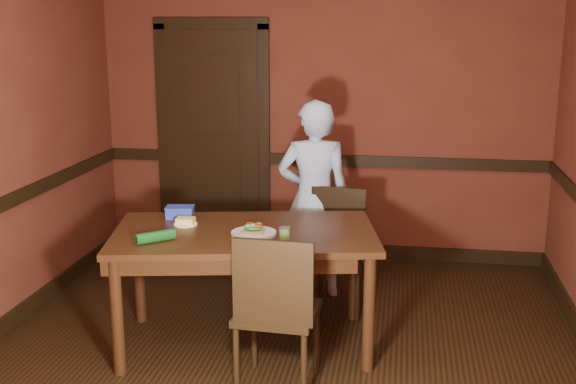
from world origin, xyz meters
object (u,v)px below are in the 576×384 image
(chair_near, at_px, (278,309))
(sauce_jar, at_px, (285,234))
(dining_table, at_px, (245,288))
(chair_far, at_px, (338,252))
(cheese_saucer, at_px, (185,222))
(sandwich_plate, at_px, (254,232))
(person, at_px, (314,199))
(food_tub, at_px, (180,212))

(chair_near, height_order, sauce_jar, chair_near)
(dining_table, height_order, chair_far, chair_far)
(dining_table, distance_m, chair_near, 0.62)
(chair_near, height_order, cheese_saucer, chair_near)
(chair_far, bearing_deg, sandwich_plate, -114.56)
(dining_table, relative_size, chair_near, 1.74)
(sandwich_plate, distance_m, cheese_saucer, 0.52)
(chair_near, distance_m, cheese_saucer, 1.00)
(person, bearing_deg, food_tub, 30.94)
(sauce_jar, xyz_separation_m, food_tub, (-0.80, 0.39, -0.00))
(cheese_saucer, height_order, food_tub, food_tub)
(person, relative_size, food_tub, 7.46)
(person, relative_size, cheese_saucer, 9.76)
(chair_far, relative_size, cheese_saucer, 5.66)
(dining_table, distance_m, food_tub, 0.71)
(chair_far, xyz_separation_m, chair_near, (-0.24, -1.24, 0.04))
(sandwich_plate, bearing_deg, chair_near, -62.44)
(dining_table, distance_m, person, 1.11)
(sandwich_plate, bearing_deg, food_tub, 151.87)
(dining_table, bearing_deg, person, 60.58)
(person, distance_m, sandwich_plate, 1.10)
(chair_far, distance_m, cheese_saucer, 1.22)
(dining_table, relative_size, sandwich_plate, 5.87)
(dining_table, xyz_separation_m, sauce_jar, (0.29, -0.16, 0.44))
(chair_near, bearing_deg, chair_far, -97.85)
(sandwich_plate, distance_m, sauce_jar, 0.23)
(sauce_jar, height_order, cheese_saucer, sauce_jar)
(dining_table, xyz_separation_m, chair_near, (0.31, -0.53, 0.09))
(chair_far, distance_m, food_tub, 1.23)
(sauce_jar, bearing_deg, person, 88.14)
(sauce_jar, bearing_deg, dining_table, 151.60)
(chair_far, distance_m, sandwich_plate, 0.99)
(sauce_jar, bearing_deg, cheese_saucer, 162.29)
(dining_table, distance_m, sauce_jar, 0.55)
(sauce_jar, bearing_deg, chair_far, 73.35)
(chair_far, relative_size, chair_near, 0.92)
(person, relative_size, sauce_jar, 18.94)
(sauce_jar, bearing_deg, chair_near, -86.95)
(dining_table, relative_size, person, 1.10)
(chair_near, xyz_separation_m, cheese_saucer, (-0.73, 0.60, 0.33))
(sandwich_plate, relative_size, cheese_saucer, 1.83)
(person, xyz_separation_m, cheese_saucer, (-0.75, -0.92, 0.04))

